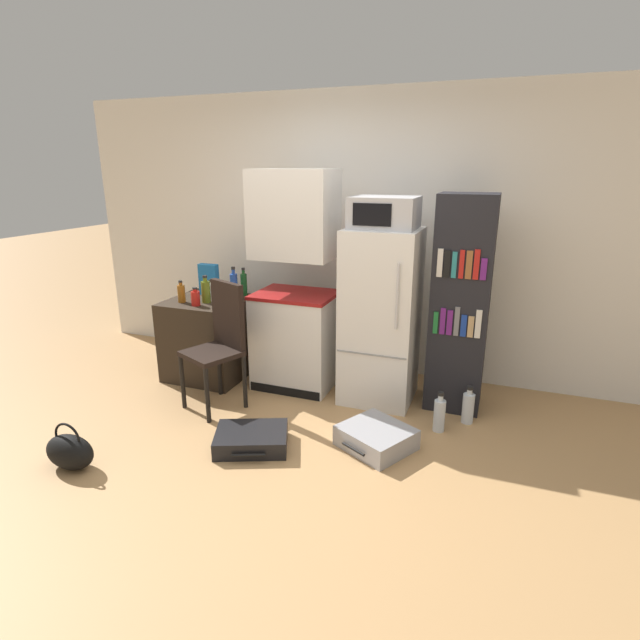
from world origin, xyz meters
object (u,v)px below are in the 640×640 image
(refrigerator, at_px, (381,317))
(bowl, at_px, (226,303))
(bottle_ketchup_red, at_px, (195,298))
(side_table, at_px, (210,337))
(bottle_olive_oil, at_px, (206,291))
(bottle_amber_beer, at_px, (181,293))
(water_bottle_front, at_px, (468,407))
(suitcase_small_flat, at_px, (376,437))
(kitchen_hutch, at_px, (295,289))
(cereal_box, at_px, (209,280))
(bottle_green_tall, at_px, (244,284))
(suitcase_large_flat, at_px, (251,439))
(chair, at_px, (221,336))
(microwave, at_px, (385,213))
(handbag, at_px, (70,451))
(water_bottle_middle, at_px, (439,415))
(bottle_milk_white, at_px, (211,292))
(bottle_blue_soda, at_px, (234,286))
(bookshelf, at_px, (460,305))

(refrigerator, bearing_deg, bowl, -172.28)
(refrigerator, height_order, bottle_ketchup_red, refrigerator)
(side_table, xyz_separation_m, bottle_olive_oil, (0.05, -0.09, 0.48))
(bottle_amber_beer, xyz_separation_m, water_bottle_front, (2.58, 0.04, -0.71))
(bottle_amber_beer, xyz_separation_m, suitcase_small_flat, (2.00, -0.57, -0.76))
(bottle_amber_beer, relative_size, suitcase_small_flat, 0.33)
(side_table, bearing_deg, bottle_amber_beer, -134.87)
(kitchen_hutch, bearing_deg, cereal_box, 174.82)
(bottle_green_tall, bearing_deg, kitchen_hutch, -16.61)
(bowl, height_order, suitcase_large_flat, bowl)
(water_bottle_front, bearing_deg, refrigerator, 165.72)
(chair, distance_m, suitcase_large_flat, 0.94)
(bowl, bearing_deg, chair, -65.48)
(side_table, height_order, suitcase_small_flat, side_table)
(bowl, height_order, cereal_box, cereal_box)
(side_table, distance_m, microwave, 2.05)
(handbag, bearing_deg, suitcase_small_flat, 27.78)
(handbag, xyz_separation_m, water_bottle_middle, (2.24, 1.37, 0.01))
(bowl, distance_m, cereal_box, 0.46)
(kitchen_hutch, xyz_separation_m, bottle_green_tall, (-0.62, 0.18, -0.04))
(side_table, distance_m, suitcase_small_flat, 2.00)
(microwave, bearing_deg, suitcase_large_flat, -120.17)
(side_table, height_order, handbag, side_table)
(suitcase_small_flat, bearing_deg, bottle_olive_oil, -171.39)
(bottle_ketchup_red, bearing_deg, water_bottle_middle, -3.12)
(kitchen_hutch, bearing_deg, side_table, -174.64)
(handbag, distance_m, water_bottle_middle, 2.63)
(bottle_milk_white, bearing_deg, water_bottle_middle, -8.79)
(bottle_ketchup_red, relative_size, chair, 0.16)
(suitcase_small_flat, height_order, water_bottle_middle, water_bottle_middle)
(refrigerator, distance_m, bottle_ketchup_red, 1.65)
(bottle_ketchup_red, distance_m, water_bottle_front, 2.50)
(bottle_amber_beer, height_order, cereal_box, cereal_box)
(refrigerator, height_order, cereal_box, refrigerator)
(suitcase_large_flat, height_order, water_bottle_front, water_bottle_front)
(cereal_box, xyz_separation_m, suitcase_small_flat, (1.91, -0.90, -0.83))
(bottle_blue_soda, relative_size, bottle_green_tall, 1.15)
(bottle_ketchup_red, height_order, cereal_box, cereal_box)
(water_bottle_front, bearing_deg, bottle_amber_beer, -179.16)
(suitcase_small_flat, bearing_deg, microwave, 131.73)
(bottle_milk_white, relative_size, water_bottle_middle, 0.60)
(bottle_blue_soda, relative_size, water_bottle_front, 1.00)
(bookshelf, distance_m, bottle_milk_white, 2.23)
(bottle_green_tall, relative_size, handbag, 0.74)
(water_bottle_front, distance_m, water_bottle_middle, 0.29)
(bottle_ketchup_red, xyz_separation_m, suitcase_large_flat, (0.97, -0.83, -0.76))
(bookshelf, distance_m, suitcase_small_flat, 1.28)
(bottle_olive_oil, height_order, bowl, bottle_olive_oil)
(water_bottle_middle, bearing_deg, suitcase_large_flat, -149.95)
(bottle_green_tall, distance_m, water_bottle_middle, 2.19)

